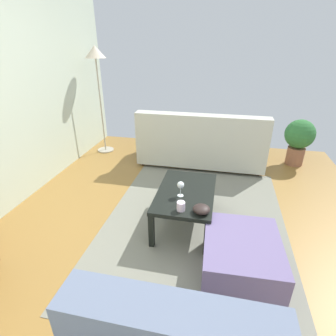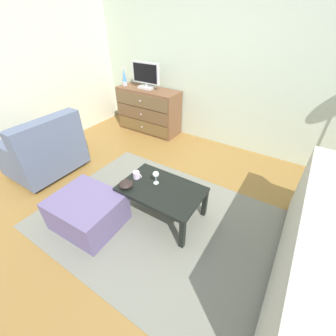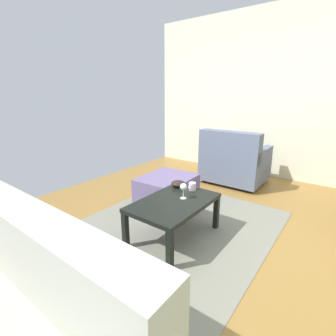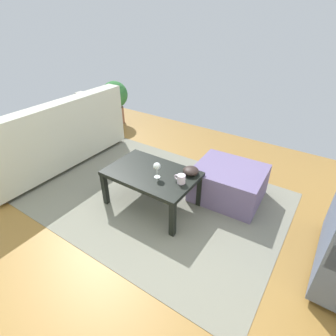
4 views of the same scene
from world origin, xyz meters
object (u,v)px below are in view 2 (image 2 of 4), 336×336
(dresser, at_px, (149,110))
(couch_large, at_px, (334,267))
(tv, at_px, (146,75))
(lava_lamp, at_px, (124,77))
(armchair, at_px, (44,151))
(ottoman, at_px, (88,211))
(wine_glass, at_px, (156,175))
(bowl_decorative, at_px, (126,184))
(coffee_table, at_px, (161,192))
(mug, at_px, (137,175))

(dresser, distance_m, couch_large, 3.56)
(tv, distance_m, lava_lamp, 0.47)
(dresser, relative_size, armchair, 1.30)
(armchair, bearing_deg, dresser, 78.27)
(ottoman, bearing_deg, wine_glass, 49.25)
(dresser, distance_m, bowl_decorative, 2.26)
(tv, bearing_deg, bowl_decorative, -58.91)
(lava_lamp, distance_m, bowl_decorative, 2.57)
(coffee_table, relative_size, bowl_decorative, 5.75)
(wine_glass, bearing_deg, dresser, 128.80)
(dresser, relative_size, mug, 10.52)
(dresser, distance_m, tv, 0.63)
(dresser, height_order, tv, tv)
(coffee_table, bearing_deg, wine_glass, 157.54)
(armchair, relative_size, ottoman, 1.32)
(bowl_decorative, bearing_deg, dresser, 120.47)
(dresser, xyz_separation_m, lava_lamp, (-0.50, -0.04, 0.55))
(lava_lamp, height_order, coffee_table, lava_lamp)
(couch_large, distance_m, ottoman, 2.28)
(bowl_decorative, bearing_deg, ottoman, -126.80)
(tv, relative_size, coffee_table, 0.62)
(coffee_table, relative_size, ottoman, 1.27)
(tv, distance_m, ottoman, 2.65)
(tv, distance_m, mug, 2.23)
(wine_glass, bearing_deg, tv, 129.27)
(dresser, xyz_separation_m, tv, (-0.04, 0.02, 0.63))
(tv, distance_m, armchair, 2.11)
(dresser, bearing_deg, couch_large, -29.69)
(lava_lamp, xyz_separation_m, ottoman, (1.38, -2.26, -0.77))
(tv, bearing_deg, armchair, -100.37)
(tv, xyz_separation_m, ottoman, (0.92, -2.33, -0.85))
(wine_glass, height_order, armchair, armchair)
(coffee_table, height_order, armchair, armchair)
(dresser, distance_m, wine_glass, 2.21)
(wine_glass, relative_size, bowl_decorative, 1.02)
(couch_large, height_order, armchair, armchair)
(dresser, bearing_deg, lava_lamp, -175.03)
(coffee_table, distance_m, bowl_decorative, 0.39)
(dresser, height_order, lava_lamp, lava_lamp)
(dresser, height_order, ottoman, dresser)
(coffee_table, distance_m, couch_large, 1.61)
(lava_lamp, relative_size, coffee_table, 0.37)
(coffee_table, xyz_separation_m, ottoman, (-0.60, -0.55, -0.17))
(lava_lamp, relative_size, mug, 2.89)
(lava_lamp, distance_m, mug, 2.43)
(coffee_table, bearing_deg, mug, -179.31)
(dresser, distance_m, lava_lamp, 0.74)
(tv, xyz_separation_m, mug, (1.19, -1.79, -0.59))
(mug, height_order, couch_large, couch_large)
(bowl_decorative, bearing_deg, tv, 121.09)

